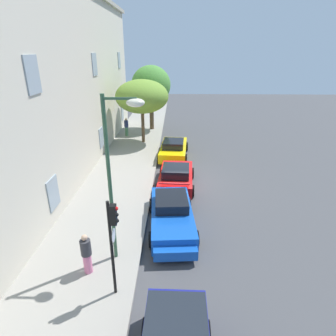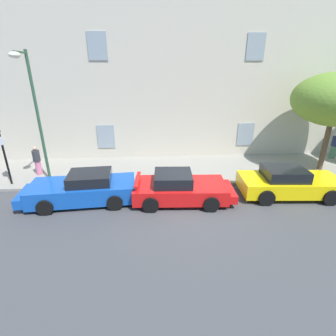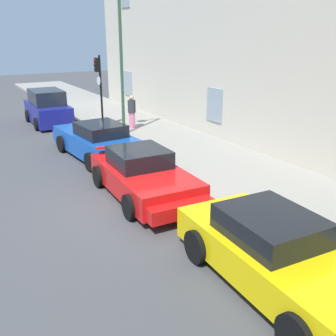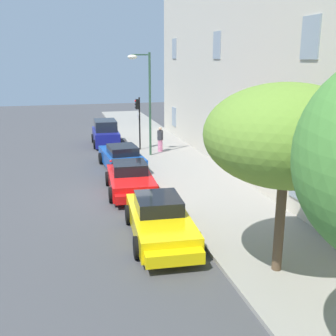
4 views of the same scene
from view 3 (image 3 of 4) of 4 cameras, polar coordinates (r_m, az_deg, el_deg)
ground_plane at (r=11.32m, az=-4.80°, el=-5.19°), size 80.00×80.00×0.00m
sidewalk at (r=13.43m, az=11.12°, el=-1.15°), size 60.00×4.37×0.14m
sportscar_red_lead at (r=15.71m, az=-10.62°, el=3.99°), size 5.17×2.38×1.41m
sportscar_yellow_flank at (r=11.52m, az=-3.30°, el=-1.40°), size 4.64×2.37×1.38m
sportscar_white_middle at (r=7.76m, az=17.04°, el=-13.05°), size 5.20×2.39×1.40m
hatchback_parked at (r=21.91m, az=-17.30°, el=8.34°), size 3.92×1.98×1.84m
traffic_light at (r=19.66m, az=-10.14°, el=12.78°), size 0.44×0.36×3.53m
street_lamp at (r=17.86m, az=-8.23°, el=18.47°), size 0.44×1.42×6.38m
pedestrian_strolling at (r=19.53m, az=-5.34°, el=8.25°), size 0.46×0.46×1.64m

